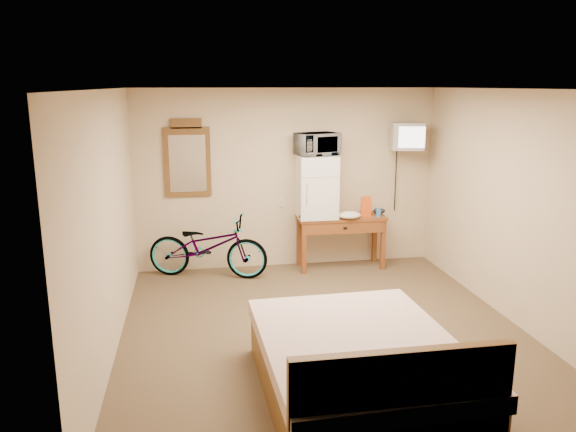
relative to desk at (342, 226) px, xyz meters
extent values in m
plane|color=#4B3725|center=(-0.72, -2.00, -0.62)|extent=(4.60, 4.60, 0.00)
plane|color=silver|center=(-0.72, -2.00, 1.88)|extent=(4.60, 4.60, 0.00)
cube|color=beige|center=(-0.72, 0.30, 0.63)|extent=(4.20, 0.04, 2.50)
cube|color=beige|center=(-0.72, -4.30, 0.63)|extent=(4.20, 0.04, 2.50)
cube|color=beige|center=(-2.82, -2.00, 0.63)|extent=(0.04, 4.60, 2.50)
cube|color=beige|center=(1.38, -2.00, 0.63)|extent=(0.04, 4.60, 2.50)
cube|color=beige|center=(-0.80, 0.28, 0.30)|extent=(0.08, 0.01, 0.13)
cube|color=brown|center=(0.00, 0.04, 0.11)|extent=(1.23, 0.49, 0.04)
cube|color=brown|center=(-0.56, -0.15, -0.26)|extent=(0.06, 0.06, 0.71)
cube|color=brown|center=(0.56, -0.15, -0.26)|extent=(0.06, 0.06, 0.71)
cube|color=brown|center=(-0.56, 0.22, -0.26)|extent=(0.06, 0.06, 0.71)
cube|color=brown|center=(0.56, 0.22, -0.26)|extent=(0.06, 0.06, 0.71)
cube|color=brown|center=(0.00, -0.17, 0.01)|extent=(1.11, 0.06, 0.16)
cube|color=black|center=(0.00, -0.19, 0.01)|extent=(0.05, 0.02, 0.03)
cube|color=white|center=(-0.35, 0.05, 0.56)|extent=(0.52, 0.50, 0.86)
cube|color=#A7A7A2|center=(-0.35, -0.21, 0.73)|extent=(0.52, 0.01, 0.00)
cylinder|color=#A7A7A2|center=(-0.54, -0.21, 0.51)|extent=(0.02, 0.02, 0.31)
imported|color=white|center=(-0.35, 0.05, 1.14)|extent=(0.63, 0.52, 0.30)
cube|color=#D24612|center=(0.34, -0.02, 0.27)|extent=(0.15, 0.10, 0.27)
cylinder|color=#396DC2|center=(0.51, -0.07, 0.19)|extent=(0.07, 0.07, 0.12)
ellipsoid|color=beige|center=(0.07, -0.14, 0.18)|extent=(0.32, 0.25, 0.10)
ellipsoid|color=black|center=(-0.51, -0.10, 0.18)|extent=(0.24, 0.18, 0.09)
ellipsoid|color=black|center=(0.57, 0.09, 0.17)|extent=(0.17, 0.14, 0.08)
cube|color=black|center=(0.91, 0.28, 1.14)|extent=(0.14, 0.02, 0.14)
cylinder|color=black|center=(0.91, 0.24, 1.14)|extent=(0.05, 0.30, 0.05)
cube|color=#A7A7A2|center=(0.91, 0.02, 1.23)|extent=(0.49, 0.43, 0.37)
cube|color=white|center=(0.91, -0.17, 1.23)|extent=(0.35, 0.08, 0.28)
cube|color=black|center=(0.91, 0.20, 1.23)|extent=(0.26, 0.06, 0.23)
cube|color=brown|center=(-2.09, 0.27, 0.91)|extent=(0.62, 0.04, 0.93)
cube|color=brown|center=(-2.09, 0.27, 1.42)|extent=(0.41, 0.04, 0.13)
cube|color=white|center=(-2.09, 0.25, 0.89)|extent=(0.49, 0.01, 0.77)
imported|color=black|center=(-1.86, -0.05, -0.19)|extent=(1.72, 1.01, 0.85)
cube|color=brown|center=(-0.74, -3.30, -0.42)|extent=(1.56, 2.05, 0.40)
cube|color=beige|center=(-0.74, -3.30, -0.17)|extent=(1.61, 2.09, 0.14)
cube|color=brown|center=(-0.74, -4.26, -0.07)|extent=(1.51, 0.08, 0.70)
ellipsoid|color=white|center=(-1.09, -3.95, -0.04)|extent=(0.57, 0.35, 0.20)
ellipsoid|color=white|center=(-0.39, -3.95, -0.04)|extent=(0.57, 0.35, 0.20)
camera|label=1|loc=(-2.02, -7.36, 1.92)|focal=35.00mm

